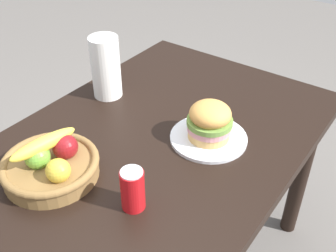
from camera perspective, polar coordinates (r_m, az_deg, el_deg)
The scene contains 6 objects.
dining_table at distance 1.40m, azimuth -2.87°, elevation -5.80°, with size 1.40×0.90×0.75m.
plate at distance 1.36m, azimuth 5.72°, elevation -1.67°, with size 0.26×0.26×0.01m, color white.
sandwich at distance 1.32m, azimuth 5.90°, elevation 0.73°, with size 0.15×0.15×0.13m.
soda_can at distance 1.10m, azimuth -5.00°, elevation -8.88°, with size 0.07×0.07×0.13m.
fruit_basket at distance 1.24m, azimuth -16.18°, elevation -5.18°, with size 0.29×0.29×0.13m.
paper_towel_roll at distance 1.55m, azimuth -8.76°, elevation 8.17°, with size 0.11×0.11×0.24m, color white.
Camera 1 is at (-0.81, -0.67, 1.58)m, focal length 43.31 mm.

